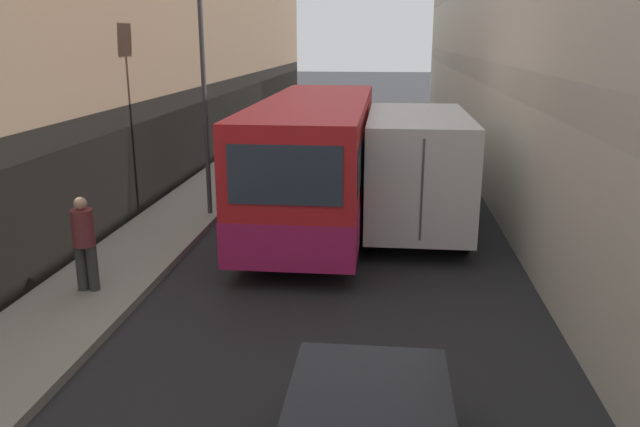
# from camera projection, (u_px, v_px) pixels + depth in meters

# --- Properties ---
(ground_plane) EXTENTS (150.00, 150.00, 0.00)m
(ground_plane) POSITION_uv_depth(u_px,v_px,m) (341.00, 237.00, 14.78)
(ground_plane) COLOR #232326
(sidewalk_left) EXTENTS (2.05, 60.00, 0.16)m
(sidewalk_left) POSITION_uv_depth(u_px,v_px,m) (165.00, 229.00, 15.20)
(sidewalk_left) COLOR gray
(sidewalk_left) RESTS_ON ground_plane
(building_left_shopfront) EXTENTS (2.40, 60.00, 7.45)m
(building_left_shopfront) POSITION_uv_depth(u_px,v_px,m) (68.00, 90.00, 14.52)
(building_left_shopfront) COLOR brown
(building_left_shopfront) RESTS_ON ground_plane
(bus) EXTENTS (2.55, 9.54, 3.12)m
(bus) POSITION_uv_depth(u_px,v_px,m) (315.00, 158.00, 15.63)
(bus) COLOR red
(bus) RESTS_ON ground_plane
(box_truck) EXTENTS (2.31, 7.02, 2.85)m
(box_truck) POSITION_uv_depth(u_px,v_px,m) (415.00, 161.00, 15.67)
(box_truck) COLOR silver
(box_truck) RESTS_ON ground_plane
(panel_van) EXTENTS (1.99, 4.77, 1.84)m
(panel_van) POSITION_uv_depth(u_px,v_px,m) (330.00, 129.00, 24.94)
(panel_van) COLOR navy
(panel_van) RESTS_ON ground_plane
(pedestrian) EXTENTS (0.40, 0.39, 1.73)m
(pedestrian) POSITION_uv_depth(u_px,v_px,m) (84.00, 241.00, 11.07)
(pedestrian) COLOR #383838
(pedestrian) RESTS_ON sidewalk_left
(street_lamp) EXTENTS (0.36, 0.80, 7.19)m
(street_lamp) POSITION_uv_depth(u_px,v_px,m) (200.00, 15.00, 14.95)
(street_lamp) COLOR #38383D
(street_lamp) RESTS_ON sidewalk_left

